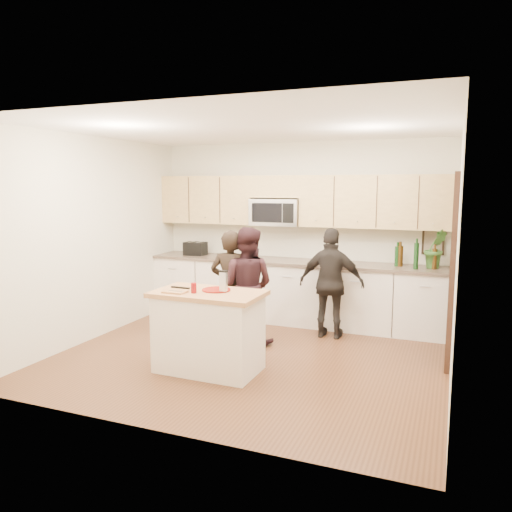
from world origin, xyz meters
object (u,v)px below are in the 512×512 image
at_px(woman_center, 247,286).
at_px(woman_right, 331,283).
at_px(island, 209,331).
at_px(toaster, 195,249).
at_px(woman_left, 231,287).

xyz_separation_m(woman_center, woman_right, (0.97, 0.63, -0.02)).
height_order(island, woman_right, woman_right).
xyz_separation_m(island, woman_center, (-0.00, 1.09, 0.31)).
bearing_deg(toaster, woman_right, -12.88).
bearing_deg(toaster, island, -58.43).
distance_m(woman_left, woman_center, 0.21).
relative_size(island, toaster, 3.68).
xyz_separation_m(toaster, woman_center, (1.39, -1.17, -0.28)).
height_order(toaster, woman_right, woman_right).
xyz_separation_m(island, woman_left, (-0.20, 1.03, 0.29)).
relative_size(woman_center, woman_right, 1.02).
relative_size(island, woman_center, 0.79).
distance_m(toaster, woman_right, 2.44).
xyz_separation_m(toaster, woman_right, (2.36, -0.54, -0.30)).
bearing_deg(island, woman_left, 101.89).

